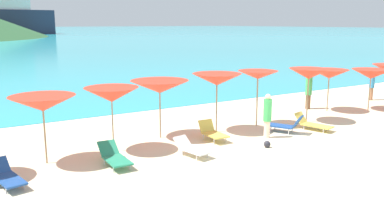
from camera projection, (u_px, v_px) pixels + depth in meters
ground_plane at (165, 106)px, 23.02m from camera, size 50.00×100.00×0.30m
umbrella_1 at (43, 104)px, 12.83m from camera, size 2.16×2.16×2.17m
umbrella_2 at (112, 95)px, 14.04m from camera, size 1.85×1.85×2.23m
umbrella_3 at (160, 87)px, 15.75m from camera, size 2.36×2.36×2.23m
umbrella_4 at (217, 80)px, 16.58m from camera, size 2.02×2.02×2.38m
umbrella_5 at (258, 75)px, 17.64m from camera, size 1.70×1.70×2.37m
umbrella_6 at (309, 74)px, 18.26m from camera, size 1.90×1.90×2.40m
umbrella_7 at (329, 74)px, 20.62m from camera, size 2.07×2.07×2.10m
umbrella_8 at (371, 74)px, 20.89m from camera, size 2.00×2.00×2.08m
lounge_chair_1 at (286, 125)px, 16.80m from camera, size 1.13×1.48×0.76m
lounge_chair_2 at (213, 132)px, 15.74m from camera, size 0.65×1.30×0.69m
lounge_chair_3 at (114, 156)px, 12.99m from camera, size 0.65×1.66×0.60m
lounge_chair_4 at (312, 123)px, 17.31m from camera, size 0.96×1.64×0.64m
lounge_chair_5 at (6, 176)px, 11.39m from camera, size 0.82×1.70×0.61m
lounge_chair_6 at (192, 148)px, 13.92m from camera, size 0.79×1.46×0.55m
beachgoer_0 at (267, 115)px, 15.96m from camera, size 0.31×0.31×1.71m
beachgoer_1 at (372, 83)px, 23.76m from camera, size 0.30×0.30×1.87m
beachgoer_4 at (309, 89)px, 21.31m from camera, size 0.33×0.33×1.91m
beach_ball at (267, 144)px, 14.83m from camera, size 0.25×0.25×0.25m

